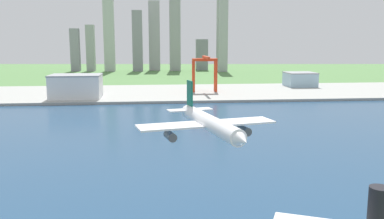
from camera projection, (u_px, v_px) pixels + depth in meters
name	position (u px, v px, depth m)	size (l,w,h in m)	color
ground_plane	(164.00, 133.00, 253.31)	(2400.00, 2400.00, 0.00)	#527F44
water_bay	(168.00, 161.00, 194.44)	(840.00, 360.00, 0.15)	navy
industrial_pier	(158.00, 93.00, 439.50)	(840.00, 140.00, 2.50)	#9D9E98
airplane_landing	(210.00, 124.00, 112.49)	(40.27, 43.92, 14.41)	white
port_crane_red	(205.00, 66.00, 433.62)	(26.36, 41.84, 38.30)	red
warehouse_main	(76.00, 86.00, 390.05)	(47.77, 33.70, 22.39)	white
warehouse_annex	(300.00, 79.00, 490.02)	(33.98, 32.98, 16.83)	#99BCD1
distant_skyline	(157.00, 37.00, 762.73)	(288.09, 61.55, 156.34)	gray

